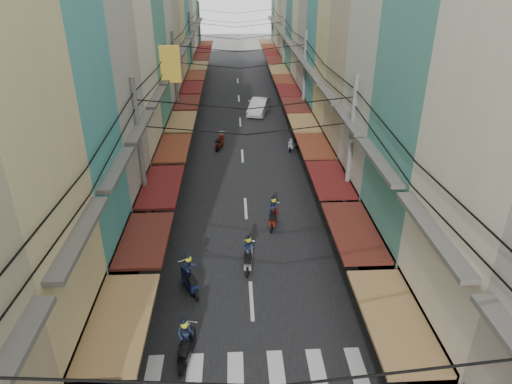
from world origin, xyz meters
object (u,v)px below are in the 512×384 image
object	(u,v)px
market_umbrella	(429,261)
traffic_sign	(396,256)
white_car	(259,114)
bicycle	(383,246)

from	to	relation	value
market_umbrella	traffic_sign	size ratio (longest dim) A/B	0.76
white_car	market_umbrella	xyz separation A→B (m)	(5.15, -26.99, 2.14)
white_car	traffic_sign	size ratio (longest dim) A/B	1.54
white_car	bicycle	distance (m)	23.17
white_car	traffic_sign	bearing A→B (deg)	-66.60
traffic_sign	bicycle	bearing A→B (deg)	75.73
white_car	market_umbrella	world-z (taller)	market_umbrella
bicycle	white_car	bearing A→B (deg)	-6.36
bicycle	traffic_sign	world-z (taller)	traffic_sign
market_umbrella	traffic_sign	distance (m)	1.33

